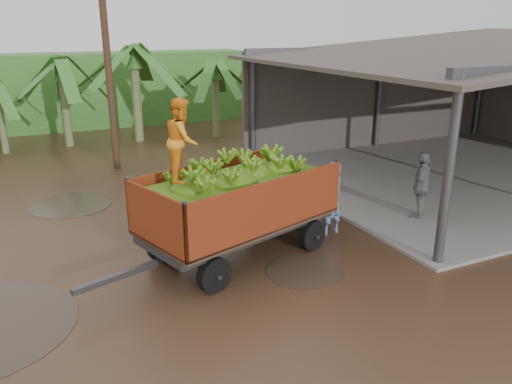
# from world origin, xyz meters

# --- Properties ---
(ground) EXTENTS (100.00, 100.00, 0.00)m
(ground) POSITION_xyz_m (0.00, 0.00, 0.00)
(ground) COLOR black
(ground) RESTS_ON ground
(packing_shed) EXTENTS (12.78, 10.80, 4.76)m
(packing_shed) POSITION_xyz_m (11.77, 1.77, 2.50)
(packing_shed) COLOR gray
(packing_shed) RESTS_ON ground
(hedge_north) EXTENTS (22.00, 3.00, 3.60)m
(hedge_north) POSITION_xyz_m (-2.00, 16.00, 1.80)
(hedge_north) COLOR #2D661E
(hedge_north) RESTS_ON ground
(banana_trailer) EXTENTS (5.94, 3.22, 3.58)m
(banana_trailer) POSITION_xyz_m (1.61, -1.49, 1.30)
(banana_trailer) COLOR #AC3618
(banana_trailer) RESTS_ON ground
(man_blue) EXTENTS (0.72, 0.54, 1.81)m
(man_blue) POSITION_xyz_m (4.15, -1.29, 0.90)
(man_blue) COLOR #6D8DC6
(man_blue) RESTS_ON ground
(man_grey) EXTENTS (1.13, 0.99, 1.83)m
(man_grey) POSITION_xyz_m (6.78, -1.48, 0.91)
(man_grey) COLOR slate
(man_grey) RESTS_ON ground
(utility_pole) EXTENTS (1.20, 0.24, 7.75)m
(utility_pole) POSITION_xyz_m (0.52, 6.99, 3.93)
(utility_pole) COLOR #47301E
(utility_pole) RESTS_ON ground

